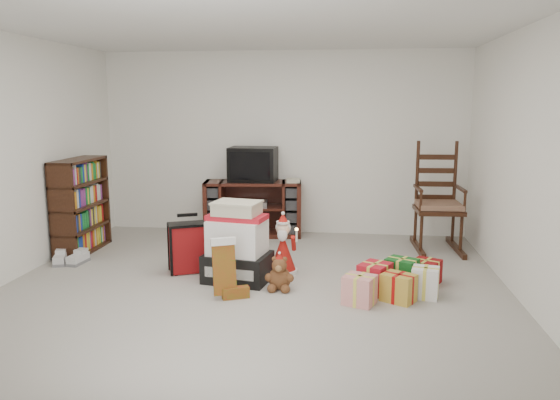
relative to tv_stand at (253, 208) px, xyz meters
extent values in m
cube|color=#B9B4A9|center=(0.38, -2.24, -0.38)|extent=(5.00, 5.00, 0.01)
cube|color=silver|center=(0.38, -2.24, 2.12)|extent=(5.00, 5.00, 0.01)
cube|color=white|center=(0.38, 0.26, 0.87)|extent=(5.00, 0.01, 2.50)
cube|color=white|center=(0.38, -4.74, 0.87)|extent=(5.00, 0.01, 2.50)
cube|color=white|center=(-2.12, -2.24, 0.87)|extent=(0.01, 5.00, 2.50)
cube|color=white|center=(2.88, -2.24, 0.87)|extent=(0.01, 5.00, 2.50)
cube|color=#421C13|center=(0.00, 0.00, 0.00)|extent=(1.35, 0.61, 0.75)
cube|color=#B5B5B8|center=(0.00, -0.03, 0.07)|extent=(0.42, 0.32, 0.07)
cube|color=#3A1D0F|center=(-1.94, -1.07, 0.19)|extent=(0.31, 0.93, 1.14)
cube|color=#3A1D0F|center=(2.40, -0.46, 0.13)|extent=(0.58, 0.56, 0.05)
cube|color=#996B53|center=(2.40, -0.46, 0.19)|extent=(0.53, 0.51, 0.06)
cube|color=#3A1D0F|center=(2.40, -0.22, 0.58)|extent=(0.47, 0.09, 0.85)
cube|color=#3A1D0F|center=(2.40, -0.46, -0.34)|extent=(0.60, 0.94, 0.06)
cube|color=black|center=(0.18, -1.95, -0.23)|extent=(0.72, 0.57, 0.29)
cube|color=white|center=(0.18, -1.95, 0.09)|extent=(0.60, 0.50, 0.35)
cube|color=red|center=(0.18, -1.95, 0.29)|extent=(0.63, 0.41, 0.05)
cube|color=beige|center=(0.18, -1.95, 0.37)|extent=(0.49, 0.40, 0.11)
cube|color=maroon|center=(-0.39, -1.73, -0.10)|extent=(0.47, 0.37, 0.54)
cube|color=black|center=(-0.39, -1.63, 0.24)|extent=(0.21, 0.12, 0.03)
ellipsoid|color=brown|center=(0.64, -2.16, -0.26)|extent=(0.22, 0.19, 0.23)
sphere|color=brown|center=(0.64, -2.19, -0.13)|extent=(0.15, 0.15, 0.15)
cone|color=#A81712|center=(0.61, -1.63, -0.16)|extent=(0.30, 0.30, 0.43)
sphere|color=beige|center=(0.61, -1.63, 0.11)|extent=(0.15, 0.15, 0.15)
cone|color=#A81712|center=(0.61, -1.63, 0.22)|extent=(0.13, 0.13, 0.11)
cylinder|color=silver|center=(0.77, -1.75, 0.07)|extent=(0.02, 0.02, 0.13)
cone|color=#A81712|center=(-0.12, -1.28, -0.18)|extent=(0.27, 0.27, 0.38)
sphere|color=beige|center=(-0.12, -1.28, 0.06)|extent=(0.13, 0.13, 0.13)
cone|color=#A81712|center=(-0.12, -1.28, 0.16)|extent=(0.11, 0.11, 0.10)
cylinder|color=silver|center=(0.02, -1.39, 0.02)|extent=(0.02, 0.02, 0.11)
cube|color=silver|center=(-1.94, -1.60, -0.32)|extent=(0.22, 0.33, 0.11)
cube|color=silver|center=(-1.74, -1.60, -0.32)|extent=(0.16, 0.32, 0.11)
cube|color=red|center=(1.57, -2.18, -0.24)|extent=(0.27, 0.27, 0.27)
cube|color=#1B6E25|center=(1.78, -1.92, -0.24)|extent=(0.27, 0.27, 0.27)
cube|color=gold|center=(1.83, -2.34, -0.24)|extent=(0.27, 0.27, 0.27)
cube|color=white|center=(1.52, -2.55, -0.24)|extent=(0.27, 0.27, 0.27)
cube|color=white|center=(2.04, -2.13, -0.24)|extent=(0.27, 0.27, 0.27)
cube|color=maroon|center=(1.98, -1.72, -0.24)|extent=(0.27, 0.27, 0.27)
cube|color=black|center=(0.00, 0.03, 0.60)|extent=(0.64, 0.46, 0.46)
cube|color=black|center=(0.00, -0.19, 0.60)|extent=(0.54, 0.03, 0.37)
camera|label=1|loc=(1.28, -7.23, 1.43)|focal=35.00mm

